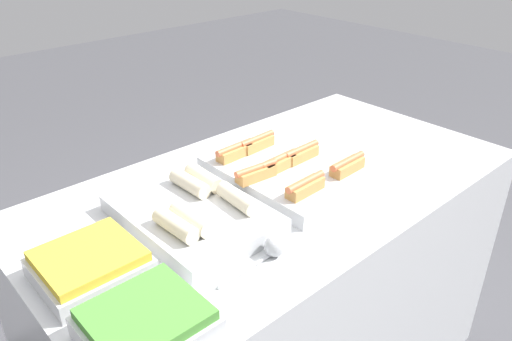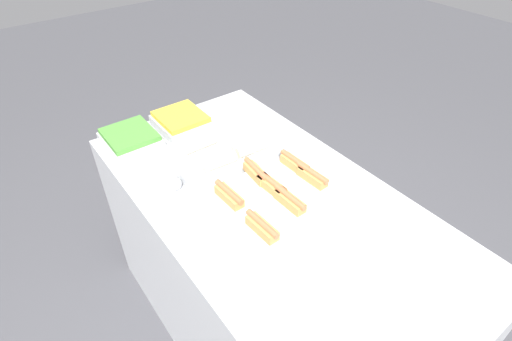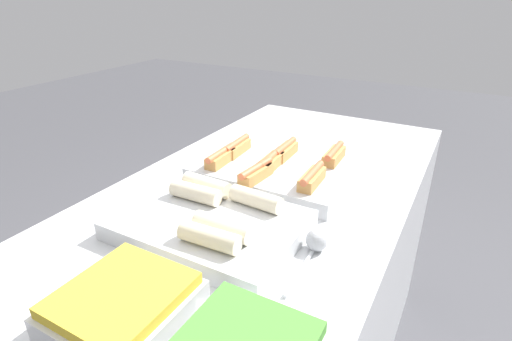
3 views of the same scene
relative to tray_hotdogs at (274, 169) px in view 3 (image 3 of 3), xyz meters
The scene contains 5 objects.
counter 0.51m from the tray_hotdogs, behind, with size 1.65×0.87×0.95m.
tray_hotdogs is the anchor object (origin of this frame).
tray_wraps 0.37m from the tray_hotdogs, behind, with size 0.33×0.47×0.10m.
tray_side_back 0.69m from the tray_hotdogs, behind, with size 0.25×0.23×0.07m.
serving_spoon_near 0.41m from the tray_hotdogs, 139.32° to the right, with size 0.22×0.05×0.05m.
Camera 3 is at (-1.05, -0.53, 1.54)m, focal length 28.00 mm.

